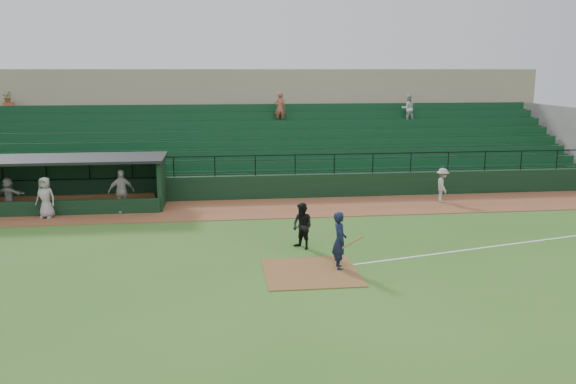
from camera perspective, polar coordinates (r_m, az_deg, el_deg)
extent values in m
plane|color=#335E1E|center=(19.99, 1.76, -6.84)|extent=(90.00, 90.00, 0.00)
cube|color=brown|center=(27.62, -0.76, -1.56)|extent=(40.00, 4.00, 0.03)
cube|color=brown|center=(19.05, 2.22, -7.75)|extent=(3.00, 3.00, 0.03)
cube|color=white|center=(23.59, 20.94, -4.70)|extent=(17.49, 4.44, 0.01)
cube|color=black|center=(29.64, -1.23, 0.52)|extent=(36.00, 0.35, 1.20)
cylinder|color=black|center=(29.37, -1.24, 3.58)|extent=(36.00, 0.06, 0.06)
cube|color=slate|center=(34.26, -2.07, 4.07)|extent=(36.00, 9.00, 3.60)
cube|color=#113E20|center=(33.71, -2.00, 4.72)|extent=(34.56, 8.00, 4.05)
cube|color=slate|center=(40.04, 24.62, 4.56)|extent=(0.35, 9.50, 4.20)
cube|color=gray|center=(40.55, -2.88, 7.25)|extent=(38.00, 3.00, 6.40)
cube|color=slate|center=(38.53, -2.67, 7.76)|extent=(36.00, 2.00, 0.20)
cylinder|color=#A55138|center=(40.30, -25.38, 7.40)|extent=(0.70, 0.70, 0.60)
imported|color=#2D5923|center=(40.27, -25.46, 8.29)|extent=(0.59, 0.51, 0.66)
imported|color=silver|center=(37.63, 11.53, 7.92)|extent=(0.84, 0.65, 1.73)
imported|color=#9A5038|center=(35.91, -0.79, 8.11)|extent=(0.69, 0.45, 1.89)
cube|color=black|center=(30.37, -19.90, 1.14)|extent=(8.50, 0.20, 2.30)
cube|color=black|center=(28.43, -12.10, 0.90)|extent=(0.20, 2.60, 2.30)
cube|color=black|center=(28.93, -20.63, 3.02)|extent=(8.90, 3.20, 0.12)
cube|color=olive|center=(30.15, -19.95, -0.68)|extent=(7.65, 0.40, 0.50)
cube|color=black|center=(28.00, -20.96, -1.46)|extent=(8.50, 0.12, 0.70)
imported|color=black|center=(19.18, 5.01, -4.70)|extent=(0.47, 0.71, 1.91)
cylinder|color=olive|center=(19.08, 6.31, -4.83)|extent=(0.79, 0.34, 0.35)
imported|color=black|center=(21.28, 1.40, -3.31)|extent=(1.00, 1.04, 1.68)
imported|color=#A39E98|center=(29.63, 14.70, 0.65)|extent=(0.77, 1.16, 1.67)
imported|color=#A29D98|center=(27.45, -15.83, 0.05)|extent=(1.25, 0.87, 1.97)
imported|color=#A49E9A|center=(27.67, -22.40, -0.50)|extent=(1.00, 0.79, 1.80)
imported|color=#A09B95|center=(29.47, -25.38, -0.23)|extent=(1.55, 1.04, 1.61)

